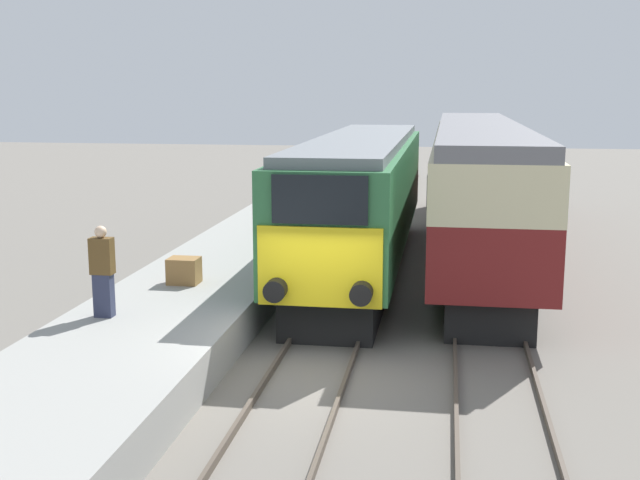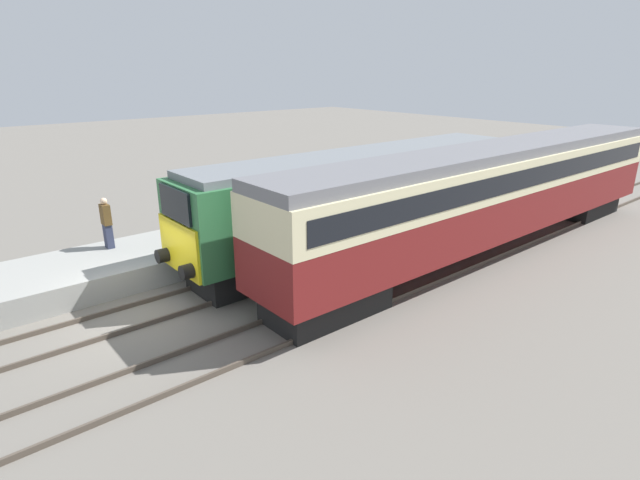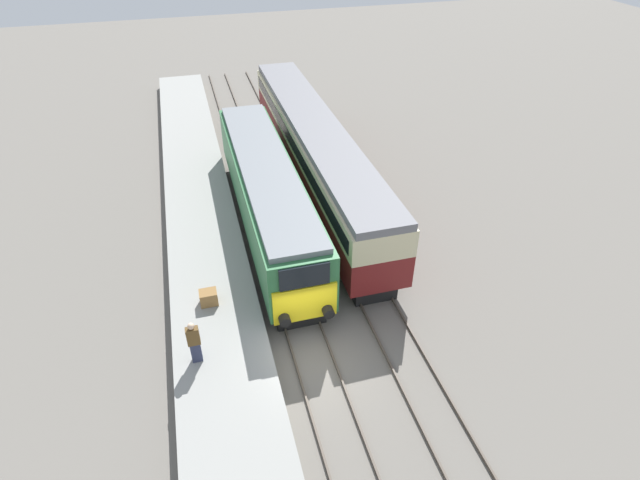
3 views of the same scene
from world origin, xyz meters
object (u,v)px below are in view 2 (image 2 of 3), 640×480
at_px(passenger_carriage, 494,188).
at_px(person_on_platform, 107,223).
at_px(luggage_crate, 192,228).
at_px(locomotive, 364,195).

xyz_separation_m(passenger_carriage, person_on_platform, (-7.57, -12.05, -0.79)).
distance_m(person_on_platform, luggage_crate, 3.01).
relative_size(locomotive, person_on_platform, 8.69).
bearing_deg(locomotive, luggage_crate, -121.99).
distance_m(passenger_carriage, person_on_platform, 14.25).
height_order(locomotive, luggage_crate, locomotive).
bearing_deg(locomotive, person_on_platform, -116.24).
bearing_deg(person_on_platform, passenger_carriage, 57.86).
bearing_deg(passenger_carriage, luggage_crate, -126.90).
bearing_deg(passenger_carriage, person_on_platform, -122.14).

